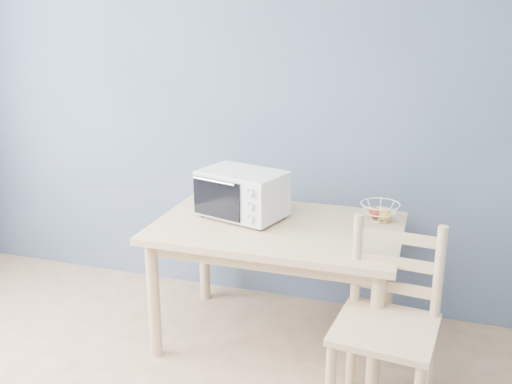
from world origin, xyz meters
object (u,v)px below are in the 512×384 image
(toaster_oven, at_px, (239,193))
(fruit_basket, at_px, (380,212))
(dining_table, at_px, (277,241))
(dining_chair, at_px, (387,329))

(toaster_oven, relative_size, fruit_basket, 2.25)
(fruit_basket, bearing_deg, dining_table, -155.30)
(dining_table, height_order, toaster_oven, toaster_oven)
(toaster_oven, relative_size, dining_chair, 0.56)
(dining_table, relative_size, dining_chair, 1.43)
(dining_table, height_order, dining_chair, dining_chair)
(dining_table, xyz_separation_m, fruit_basket, (0.55, 0.25, 0.16))
(toaster_oven, height_order, fruit_basket, toaster_oven)
(dining_table, height_order, fruit_basket, fruit_basket)
(fruit_basket, xyz_separation_m, dining_chair, (0.13, -0.76, -0.32))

